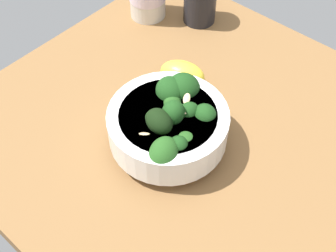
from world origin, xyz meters
TOP-DOWN VIEW (x-y plane):
  - ground_plane at (0.00, 0.00)cm, footprint 60.98×60.98cm
  - bowl_of_broccoli at (1.87, -5.18)cm, footprint 17.28×17.28cm
  - lemon_wedge at (-4.75, 5.54)cm, footprint 8.69×6.93cm

SIDE VIEW (x-z plane):
  - ground_plane at x=0.00cm, z-range -4.18..0.00cm
  - lemon_wedge at x=-4.75cm, z-range 0.00..4.42cm
  - bowl_of_broccoli at x=1.87cm, z-range -0.40..9.44cm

